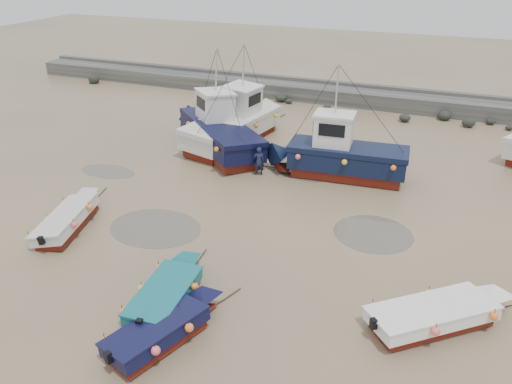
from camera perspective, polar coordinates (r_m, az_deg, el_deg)
ground at (r=22.87m, az=-1.88°, el=-4.68°), size 120.00×120.00×0.00m
seawall at (r=42.16m, az=10.28°, el=10.74°), size 60.00×4.92×1.50m
puddle_a at (r=23.71m, az=-11.45°, el=-4.02°), size 4.43×4.43×0.01m
puddle_b at (r=23.41m, az=13.24°, el=-4.64°), size 3.62×3.62×0.01m
puddle_c at (r=30.16m, az=-16.58°, el=2.28°), size 3.46×3.46×0.01m
puddle_d at (r=30.78m, az=7.16°, el=3.72°), size 5.91×5.91×0.01m
dinghy_0 at (r=24.70m, az=-20.35°, el=-2.52°), size 2.67×6.40×1.43m
dinghy_1 at (r=17.28m, az=-10.20°, el=-14.86°), size 2.96×5.60×1.43m
dinghy_2 at (r=18.81m, az=-9.96°, el=-10.88°), size 2.24×5.76×1.43m
dinghy_3 at (r=18.69m, az=20.46°, el=-12.78°), size 5.73×4.99×1.43m
cabin_boat_0 at (r=31.84m, az=-4.65°, el=7.16°), size 9.03×8.50×6.22m
cabin_boat_1 at (r=33.16m, az=-2.20°, el=8.02°), size 4.44×11.22×6.22m
cabin_boat_2 at (r=28.16m, az=9.19°, el=4.35°), size 9.63×3.14×6.22m
person at (r=28.50m, az=0.32°, el=2.00°), size 0.72×0.63×1.67m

